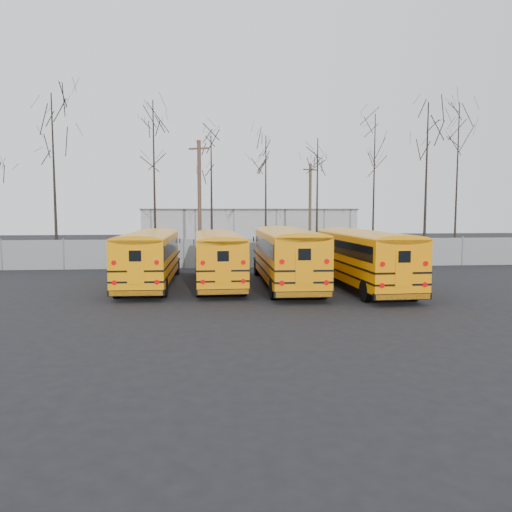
{
  "coord_description": "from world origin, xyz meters",
  "views": [
    {
      "loc": [
        -2.22,
        -22.39,
        4.01
      ],
      "look_at": [
        0.19,
        3.47,
        1.6
      ],
      "focal_mm": 35.0,
      "sensor_mm": 36.0,
      "label": 1
    }
  ],
  "objects": [
    {
      "name": "bus_d",
      "position": [
        5.5,
        2.04,
        1.77
      ],
      "size": [
        2.96,
        10.92,
        3.03
      ],
      "rotation": [
        0.0,
        0.0,
        0.04
      ],
      "color": "black",
      "rests_on": "ground"
    },
    {
      "name": "tree_6",
      "position": [
        11.01,
        17.05,
        5.81
      ],
      "size": [
        0.26,
        0.26,
        11.63
      ],
      "primitive_type": "cone",
      "color": "black",
      "rests_on": "ground"
    },
    {
      "name": "tree_4",
      "position": [
        2.01,
        15.07,
        4.76
      ],
      "size": [
        0.26,
        0.26,
        9.52
      ],
      "primitive_type": "cone",
      "color": "black",
      "rests_on": "ground"
    },
    {
      "name": "bus_a",
      "position": [
        -5.36,
        3.9,
        1.73
      ],
      "size": [
        2.51,
        10.57,
        2.95
      ],
      "rotation": [
        0.0,
        0.0,
        -0.01
      ],
      "color": "black",
      "rests_on": "ground"
    },
    {
      "name": "tree_2",
      "position": [
        -6.21,
        14.93,
        5.95
      ],
      "size": [
        0.26,
        0.26,
        11.91
      ],
      "primitive_type": "cone",
      "color": "black",
      "rests_on": "ground"
    },
    {
      "name": "ground",
      "position": [
        0.0,
        0.0,
        0.0
      ],
      "size": [
        120.0,
        120.0,
        0.0
      ],
      "primitive_type": "plane",
      "color": "black",
      "rests_on": "ground"
    },
    {
      "name": "fence",
      "position": [
        0.0,
        12.0,
        1.0
      ],
      "size": [
        40.0,
        0.04,
        2.0
      ],
      "primitive_type": "cube",
      "color": "gray",
      "rests_on": "ground"
    },
    {
      "name": "tree_5",
      "position": [
        6.18,
        16.19,
        4.76
      ],
      "size": [
        0.26,
        0.26,
        9.52
      ],
      "primitive_type": "cone",
      "color": "black",
      "rests_on": "ground"
    },
    {
      "name": "utility_pole_right",
      "position": [
        6.49,
        20.43,
        4.1
      ],
      "size": [
        1.34,
        0.67,
        7.98
      ],
      "rotation": [
        0.0,
        0.0,
        0.42
      ],
      "color": "#493B29",
      "rests_on": "ground"
    },
    {
      "name": "tree_1",
      "position": [
        -13.13,
        14.36,
        6.07
      ],
      "size": [
        0.26,
        0.26,
        12.14
      ],
      "primitive_type": "cone",
      "color": "black",
      "rests_on": "ground"
    },
    {
      "name": "tree_3",
      "position": [
        -2.05,
        16.5,
        4.83
      ],
      "size": [
        0.26,
        0.26,
        9.66
      ],
      "primitive_type": "cone",
      "color": "black",
      "rests_on": "ground"
    },
    {
      "name": "utility_pole_left",
      "position": [
        -2.94,
        15.02,
        4.68
      ],
      "size": [
        1.53,
        0.77,
        9.11
      ],
      "rotation": [
        0.0,
        0.0,
        -0.42
      ],
      "color": "#4F3A2C",
      "rests_on": "ground"
    },
    {
      "name": "bus_c",
      "position": [
        1.76,
        3.02,
        1.82
      ],
      "size": [
        2.62,
        11.12,
        3.1
      ],
      "rotation": [
        0.0,
        0.0,
        -0.01
      ],
      "color": "black",
      "rests_on": "ground"
    },
    {
      "name": "tree_8",
      "position": [
        17.15,
        15.44,
        6.15
      ],
      "size": [
        0.26,
        0.26,
        12.3
      ],
      "primitive_type": "cone",
      "color": "black",
      "rests_on": "ground"
    },
    {
      "name": "bus_b",
      "position": [
        -1.78,
        3.84,
        1.69
      ],
      "size": [
        2.67,
        10.36,
        2.88
      ],
      "rotation": [
        0.0,
        0.0,
        0.03
      ],
      "color": "black",
      "rests_on": "ground"
    },
    {
      "name": "tree_7",
      "position": [
        14.13,
        14.27,
        6.01
      ],
      "size": [
        0.26,
        0.26,
        12.01
      ],
      "primitive_type": "cone",
      "color": "black",
      "rests_on": "ground"
    },
    {
      "name": "distant_building",
      "position": [
        2.0,
        32.0,
        2.0
      ],
      "size": [
        22.0,
        8.0,
        4.0
      ],
      "primitive_type": "cube",
      "color": "#B2B3AE",
      "rests_on": "ground"
    }
  ]
}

